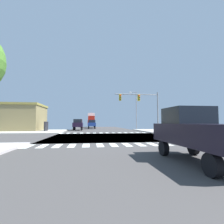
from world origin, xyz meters
TOP-DOWN VIEW (x-y plane):
  - ground at (0.00, 0.00)m, footprint 90.00×90.00m
  - sidewalk_corner_ne at (13.00, 12.00)m, footprint 12.00×12.00m
  - sidewalk_corner_nw at (-13.00, 12.00)m, footprint 12.00×12.00m
  - crosswalk_near at (-0.25, -7.30)m, footprint 13.50×2.00m
  - crosswalk_far at (-0.25, 7.30)m, footprint 13.50×2.00m
  - traffic_signal_mast at (5.75, 6.86)m, footprint 7.19×0.55m
  - street_lamp at (7.48, 16.96)m, footprint 1.78×0.32m
  - bank_building at (-18.32, 15.49)m, footprint 14.73×8.24m
  - pickup_crossing_2 at (2.00, -13.16)m, footprint 2.00×5.10m
  - pickup_queued_3 at (-2.00, 25.38)m, footprint 2.00×5.10m
  - box_truck_leading_1 at (-2.00, 39.21)m, footprint 2.40×7.20m
  - suv_trailing_2 at (-5.00, 17.50)m, footprint 1.96×4.60m

SIDE VIEW (x-z plane):
  - ground at x=0.00m, z-range -0.05..0.00m
  - crosswalk_near at x=-0.25m, z-range 0.00..0.01m
  - crosswalk_far at x=-0.25m, z-range 0.00..0.01m
  - sidewalk_corner_ne at x=13.00m, z-range 0.00..0.14m
  - sidewalk_corner_nw at x=-13.00m, z-range 0.00..0.14m
  - pickup_crossing_2 at x=2.00m, z-range 0.12..2.47m
  - pickup_queued_3 at x=-2.00m, z-range 0.12..2.47m
  - suv_trailing_2 at x=-5.00m, z-range 0.22..2.56m
  - box_truck_leading_1 at x=-2.00m, z-range 0.14..4.99m
  - bank_building at x=-18.32m, z-range 0.01..5.18m
  - traffic_signal_mast at x=5.75m, z-range 1.59..8.18m
  - street_lamp at x=7.48m, z-range 0.80..9.25m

